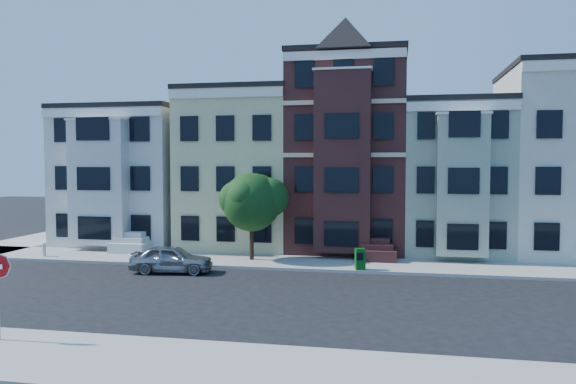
% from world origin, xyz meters
% --- Properties ---
extents(ground, '(120.00, 120.00, 0.00)m').
position_xyz_m(ground, '(0.00, 0.00, 0.00)').
color(ground, black).
extents(far_sidewalk, '(60.00, 4.00, 0.15)m').
position_xyz_m(far_sidewalk, '(0.00, 8.00, 0.07)').
color(far_sidewalk, '#9E9B93').
rests_on(far_sidewalk, ground).
extents(near_sidewalk, '(60.00, 4.00, 0.15)m').
position_xyz_m(near_sidewalk, '(0.00, -8.00, 0.07)').
color(near_sidewalk, '#9E9B93').
rests_on(near_sidewalk, ground).
extents(house_white, '(8.00, 9.00, 9.00)m').
position_xyz_m(house_white, '(-15.00, 14.50, 4.50)').
color(house_white, silver).
rests_on(house_white, ground).
extents(house_yellow, '(7.00, 9.00, 10.00)m').
position_xyz_m(house_yellow, '(-7.00, 14.50, 5.00)').
color(house_yellow, beige).
rests_on(house_yellow, ground).
extents(house_brown, '(7.00, 9.00, 12.00)m').
position_xyz_m(house_brown, '(0.00, 14.50, 6.00)').
color(house_brown, '#3D1A19').
rests_on(house_brown, ground).
extents(house_green, '(6.00, 9.00, 9.00)m').
position_xyz_m(house_green, '(6.50, 14.50, 4.50)').
color(house_green, '#92A18B').
rests_on(house_green, ground).
extents(house_cream, '(8.00, 9.00, 11.00)m').
position_xyz_m(house_cream, '(13.50, 14.50, 5.50)').
color(house_cream, beige).
rests_on(house_cream, ground).
extents(street_tree, '(6.46, 6.46, 5.99)m').
position_xyz_m(street_tree, '(-4.92, 8.12, 3.14)').
color(street_tree, '#1E4D1B').
rests_on(street_tree, far_sidewalk).
extents(parked_car, '(4.30, 2.13, 1.41)m').
position_xyz_m(parked_car, '(-8.12, 4.42, 0.70)').
color(parked_car, gray).
rests_on(parked_car, ground).
extents(newspaper_box, '(0.58, 0.55, 1.07)m').
position_xyz_m(newspaper_box, '(1.23, 6.30, 0.69)').
color(newspaper_box, '#0E5417').
rests_on(newspaper_box, far_sidewalk).
extents(fire_hydrant, '(0.23, 0.23, 0.62)m').
position_xyz_m(fire_hydrant, '(-17.00, 6.90, 0.46)').
color(fire_hydrant, beige).
rests_on(fire_hydrant, far_sidewalk).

